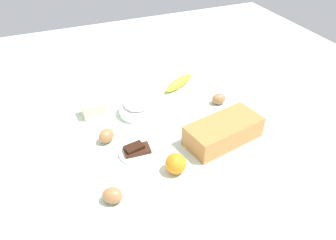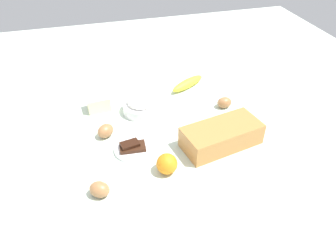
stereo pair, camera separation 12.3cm
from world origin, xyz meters
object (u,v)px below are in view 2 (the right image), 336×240
Objects in this scene: butter_block at (98,103)px; egg_near_butter at (106,131)px; loaf_pan at (222,135)px; orange_fruit at (167,164)px; egg_beside_bowl at (100,189)px; banana at (188,83)px; egg_loose at (224,103)px; chocolate_plate at (132,148)px; flour_bowl at (141,105)px.

egg_near_butter is at bearing 92.11° from butter_block.
orange_fruit is (0.22, 0.08, -0.01)m from loaf_pan.
loaf_pan is 4.63× the size of egg_near_butter.
egg_beside_bowl is at bearing 3.93° from loaf_pan.
banana is 0.22m from egg_loose.
orange_fruit is at bearing 64.63° from banana.
egg_beside_bowl reaches higher than banana.
orange_fruit is 1.10× the size of egg_beside_bowl.
egg_loose is at bearing -138.00° from orange_fruit.
loaf_pan reaches higher than orange_fruit.
egg_near_butter is 0.28m from egg_beside_bowl.
banana is 2.93× the size of egg_near_butter.
egg_loose is (-0.10, 0.19, 0.00)m from banana.
banana is 0.42m from butter_block.
egg_near_butter reaches higher than banana.
orange_fruit reaches higher than egg_beside_bowl.
loaf_pan is 0.52m from butter_block.
butter_block reaches higher than egg_near_butter.
chocolate_plate is at bearing -55.56° from orange_fruit.
egg_near_butter is (0.39, -0.16, -0.02)m from loaf_pan.
egg_beside_bowl is at bearing 79.65° from egg_near_butter.
butter_block is 0.46m from egg_beside_bowl.
butter_block is at bearing -87.89° from egg_near_butter.
flour_bowl is 0.79× the size of banana.
egg_loose is at bearing 116.40° from banana.
orange_fruit is 0.16m from chocolate_plate.
orange_fruit is 1.14× the size of egg_loose.
egg_loose is at bearing -127.50° from loaf_pan.
egg_near_butter is 1.03× the size of egg_beside_bowl.
flour_bowl is 0.45m from egg_beside_bowl.
loaf_pan is 4.93× the size of egg_loose.
orange_fruit is at bearing 125.77° from egg_near_butter.
egg_loose is 0.47× the size of chocolate_plate.
flour_bowl is at bearing -10.37° from egg_loose.
egg_loose is at bearing 166.41° from butter_block.
butter_block is at bearing -95.46° from egg_beside_bowl.
butter_block is (0.40, -0.34, -0.01)m from loaf_pan.
flour_bowl is 2.46× the size of egg_loose.
loaf_pan is 0.41m from banana.
flour_bowl is at bearing 28.43° from banana.
orange_fruit is 0.77× the size of butter_block.
loaf_pan is at bearing 139.76° from butter_block.
egg_near_butter reaches higher than egg_loose.
banana is 1.46× the size of chocolate_plate.
banana is at bearing -131.94° from chocolate_plate.
chocolate_plate is (-0.13, -0.17, -0.01)m from egg_beside_bowl.
egg_beside_bowl is at bearing 49.53° from banana.
orange_fruit is (0.23, 0.49, 0.01)m from banana.
butter_block is at bearing -19.92° from flour_bowl.
loaf_pan is 3.33× the size of butter_block.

